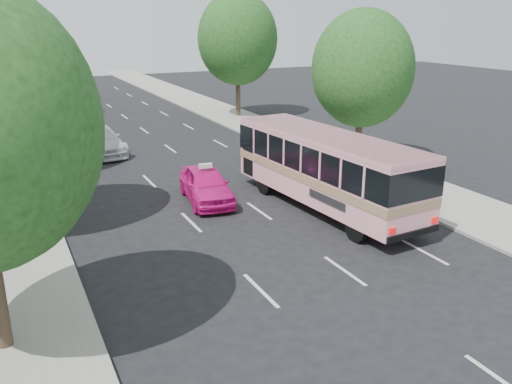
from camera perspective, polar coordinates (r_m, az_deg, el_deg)
ground at (r=18.19m, az=3.08°, el=-6.37°), size 120.00×120.00×0.00m
sidewalk_right at (r=38.97m, az=-0.14°, el=7.01°), size 4.00×90.00×0.12m
tree_right_near at (r=28.14m, az=11.38°, el=12.99°), size 5.10×5.10×7.95m
tree_right_far at (r=42.09m, az=-1.83°, el=16.14°), size 6.00×6.00×9.35m
pink_bus at (r=21.78m, az=7.34°, el=3.04°), size 3.21×9.88×3.10m
pink_taxi at (r=22.93m, az=-5.28°, el=0.77°), size 2.29×4.51×1.47m
white_pickup at (r=32.26m, az=-16.26°, el=5.27°), size 2.59×5.54×1.56m
tour_coach_front at (r=38.51m, az=-22.57°, el=9.09°), size 4.08×13.66×4.03m
tour_coach_rear at (r=51.43m, az=-22.17°, el=11.10°), size 4.43×13.89×4.08m
taxi_roof_sign at (r=22.70m, az=-5.34°, el=2.77°), size 0.57×0.25×0.18m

